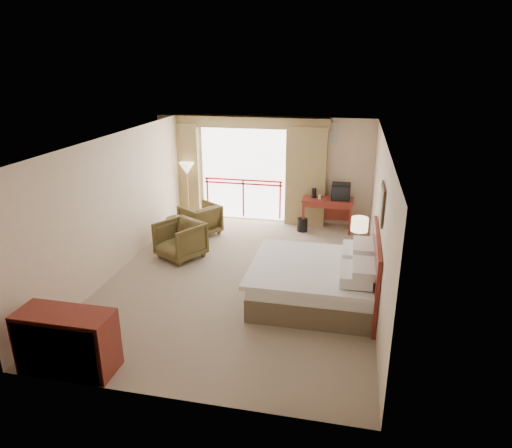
% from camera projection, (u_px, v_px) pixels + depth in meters
% --- Properties ---
extents(floor, '(7.00, 7.00, 0.00)m').
position_uv_depth(floor, '(242.00, 277.00, 8.94)').
color(floor, gray).
rests_on(floor, ground).
extents(ceiling, '(7.00, 7.00, 0.00)m').
position_uv_depth(ceiling, '(240.00, 139.00, 8.03)').
color(ceiling, white).
rests_on(ceiling, wall_back).
extents(wall_back, '(5.00, 0.00, 5.00)m').
position_uv_depth(wall_back, '(274.00, 170.00, 11.70)').
color(wall_back, beige).
rests_on(wall_back, ground).
extents(wall_front, '(5.00, 0.00, 5.00)m').
position_uv_depth(wall_front, '(169.00, 305.00, 5.26)').
color(wall_front, beige).
rests_on(wall_front, ground).
extents(wall_left, '(0.00, 7.00, 7.00)m').
position_uv_depth(wall_left, '(118.00, 203.00, 8.97)').
color(wall_left, beige).
rests_on(wall_left, ground).
extents(wall_right, '(0.00, 7.00, 7.00)m').
position_uv_depth(wall_right, '(379.00, 221.00, 7.99)').
color(wall_right, beige).
rests_on(wall_right, ground).
extents(balcony_door, '(2.40, 0.00, 2.40)m').
position_uv_depth(balcony_door, '(243.00, 174.00, 11.89)').
color(balcony_door, white).
rests_on(balcony_door, wall_back).
extents(balcony_railing, '(2.09, 0.03, 1.02)m').
position_uv_depth(balcony_railing, '(243.00, 189.00, 12.01)').
color(balcony_railing, red).
rests_on(balcony_railing, wall_back).
extents(curtain_left, '(1.00, 0.26, 2.50)m').
position_uv_depth(curtain_left, '(182.00, 170.00, 12.08)').
color(curtain_left, olive).
rests_on(curtain_left, wall_back).
extents(curtain_right, '(1.00, 0.26, 2.50)m').
position_uv_depth(curtain_right, '(306.00, 177.00, 11.43)').
color(curtain_right, olive).
rests_on(curtain_right, wall_back).
extents(valance, '(4.40, 0.22, 0.28)m').
position_uv_depth(valance, '(242.00, 122.00, 11.34)').
color(valance, olive).
rests_on(valance, wall_back).
extents(hvac_vent, '(0.50, 0.04, 0.50)m').
position_uv_depth(hvac_vent, '(327.00, 132.00, 11.08)').
color(hvac_vent, silver).
rests_on(hvac_vent, wall_back).
extents(bed, '(2.13, 2.06, 0.97)m').
position_uv_depth(bed, '(317.00, 281.00, 7.97)').
color(bed, brown).
rests_on(bed, floor).
extents(headboard, '(0.06, 2.10, 1.30)m').
position_uv_depth(headboard, '(375.00, 272.00, 7.69)').
color(headboard, maroon).
rests_on(headboard, wall_right).
extents(framed_art, '(0.04, 0.72, 0.60)m').
position_uv_depth(framed_art, '(382.00, 204.00, 7.28)').
color(framed_art, black).
rests_on(framed_art, wall_right).
extents(nightstand, '(0.42, 0.50, 0.60)m').
position_uv_depth(nightstand, '(357.00, 262.00, 8.90)').
color(nightstand, maroon).
rests_on(nightstand, floor).
extents(table_lamp, '(0.32, 0.32, 0.57)m').
position_uv_depth(table_lamp, '(360.00, 225.00, 8.69)').
color(table_lamp, tan).
rests_on(table_lamp, nightstand).
extents(phone, '(0.16, 0.13, 0.07)m').
position_uv_depth(phone, '(355.00, 248.00, 8.66)').
color(phone, black).
rests_on(phone, nightstand).
extents(desk, '(1.24, 0.60, 0.81)m').
position_uv_depth(desk, '(328.00, 205.00, 11.28)').
color(desk, maroon).
rests_on(desk, floor).
extents(tv, '(0.45, 0.35, 0.40)m').
position_uv_depth(tv, '(341.00, 192.00, 11.04)').
color(tv, black).
rests_on(tv, desk).
extents(coffee_maker, '(0.11, 0.11, 0.24)m').
position_uv_depth(coffee_maker, '(314.00, 193.00, 11.20)').
color(coffee_maker, black).
rests_on(coffee_maker, desk).
extents(cup, '(0.08, 0.08, 0.10)m').
position_uv_depth(cup, '(320.00, 197.00, 11.15)').
color(cup, white).
rests_on(cup, desk).
extents(wastebasket, '(0.27, 0.27, 0.32)m').
position_uv_depth(wastebasket, '(302.00, 225.00, 11.30)').
color(wastebasket, black).
rests_on(wastebasket, floor).
extents(armchair_far, '(1.13, 1.13, 0.75)m').
position_uv_depth(armchair_far, '(201.00, 234.00, 11.16)').
color(armchair_far, '#483B1C').
rests_on(armchair_far, floor).
extents(armchair_near, '(1.17, 1.18, 0.80)m').
position_uv_depth(armchair_near, '(181.00, 257.00, 9.84)').
color(armchair_near, '#483B1C').
rests_on(armchair_near, floor).
extents(side_table, '(0.50, 0.50, 0.55)m').
position_uv_depth(side_table, '(177.00, 225.00, 10.63)').
color(side_table, black).
rests_on(side_table, floor).
extents(book, '(0.27, 0.30, 0.02)m').
position_uv_depth(book, '(177.00, 218.00, 10.57)').
color(book, white).
rests_on(book, side_table).
extents(floor_lamp, '(0.39, 0.39, 1.53)m').
position_uv_depth(floor_lamp, '(187.00, 171.00, 11.77)').
color(floor_lamp, tan).
rests_on(floor_lamp, floor).
extents(dresser, '(1.31, 0.55, 0.87)m').
position_uv_depth(dresser, '(67.00, 341.00, 6.15)').
color(dresser, maroon).
rests_on(dresser, floor).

